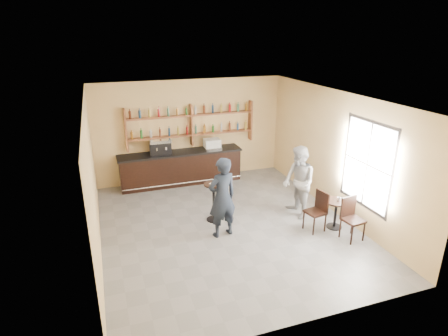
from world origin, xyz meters
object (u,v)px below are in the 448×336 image
object	(u,v)px
chair_south	(353,220)
patron_second	(299,182)
pastry_case	(212,144)
man_main	(222,198)
chair_west	(315,212)
bar_counter	(181,167)
cafe_table	(335,214)
pedestal_table	(214,202)
espresso_machine	(160,147)

from	to	relation	value
chair_south	patron_second	xyz separation A→B (m)	(-0.62, 1.47, 0.44)
pastry_case	man_main	distance (m)	3.60
chair_south	patron_second	size ratio (longest dim) A/B	0.54
chair_west	patron_second	world-z (taller)	patron_second
pastry_case	chair_south	bearing A→B (deg)	-65.61
bar_counter	pastry_case	distance (m)	1.24
chair_south	cafe_table	bearing A→B (deg)	87.01
bar_counter	pedestal_table	xyz separation A→B (m)	(0.23, -2.71, -0.02)
patron_second	chair_south	bearing A→B (deg)	23.94
pedestal_table	chair_south	world-z (taller)	same
patron_second	chair_west	bearing A→B (deg)	2.58
espresso_machine	chair_west	world-z (taller)	espresso_machine
espresso_machine	pedestal_table	xyz separation A→B (m)	(0.84, -2.71, -0.77)
pastry_case	pedestal_table	size ratio (longest dim) A/B	0.52
pastry_case	cafe_table	bearing A→B (deg)	-63.22
bar_counter	pedestal_table	bearing A→B (deg)	-85.06
espresso_machine	chair_south	world-z (taller)	espresso_machine
pastry_case	pedestal_table	world-z (taller)	pastry_case
patron_second	pastry_case	bearing A→B (deg)	-156.24
chair_south	pastry_case	bearing A→B (deg)	105.07
chair_south	chair_west	bearing A→B (deg)	124.96
espresso_machine	pastry_case	xyz separation A→B (m)	(1.64, 0.00, -0.07)
espresso_machine	man_main	distance (m)	3.59
man_main	patron_second	distance (m)	2.19
chair_south	patron_second	distance (m)	1.66
bar_counter	espresso_machine	distance (m)	0.97
man_main	espresso_machine	bearing A→B (deg)	-88.74
pedestal_table	man_main	distance (m)	0.91
chair_west	patron_second	xyz separation A→B (m)	(-0.02, 0.82, 0.45)
bar_counter	chair_west	bearing A→B (deg)	-59.13
espresso_machine	pedestal_table	bearing A→B (deg)	-67.79
espresso_machine	chair_south	size ratio (longest dim) A/B	0.64
man_main	cafe_table	bearing A→B (deg)	156.66
pedestal_table	chair_south	size ratio (longest dim) A/B	1.00
bar_counter	cafe_table	xyz separation A→B (m)	(2.94, -4.05, -0.16)
bar_counter	chair_south	bearing A→B (deg)	-57.25
pedestal_table	chair_south	bearing A→B (deg)	-35.09
pastry_case	chair_west	distance (m)	4.28
pastry_case	cafe_table	size ratio (longest dim) A/B	0.72
espresso_machine	pedestal_table	size ratio (longest dim) A/B	0.64
bar_counter	chair_west	size ratio (longest dim) A/B	3.89
pastry_case	chair_west	bearing A→B (deg)	-69.70
man_main	cafe_table	world-z (taller)	man_main
espresso_machine	chair_west	distance (m)	5.06
bar_counter	man_main	world-z (taller)	man_main
chair_west	pastry_case	bearing A→B (deg)	-171.66
espresso_machine	cafe_table	distance (m)	5.46
cafe_table	patron_second	bearing A→B (deg)	123.31
man_main	chair_south	distance (m)	3.06
chair_south	espresso_machine	bearing A→B (deg)	120.00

